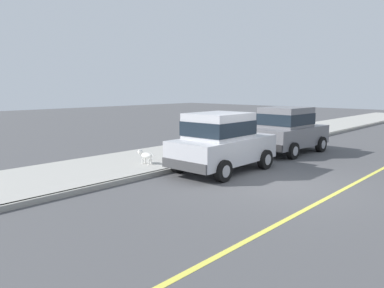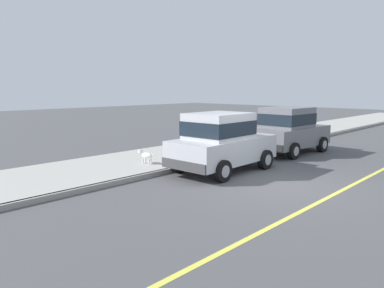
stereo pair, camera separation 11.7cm
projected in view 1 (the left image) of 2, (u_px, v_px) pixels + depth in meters
ground_plane at (276, 184)px, 10.29m from camera, size 80.00×80.00×0.00m
curb at (191, 165)px, 12.42m from camera, size 0.16×64.00×0.14m
sidewalk at (155, 159)px, 13.62m from camera, size 3.60×64.00×0.14m
lane_centre_line at (333, 195)px, 9.22m from camera, size 0.12×57.60×0.01m
car_silver_hatchback at (222, 141)px, 11.72m from camera, size 2.00×3.82×1.88m
car_grey_hatchback at (288, 129)px, 15.07m from camera, size 2.06×3.86×1.88m
dog_white at (145, 155)px, 12.32m from camera, size 0.75×0.26×0.49m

